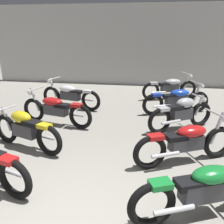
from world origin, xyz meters
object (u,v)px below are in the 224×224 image
Objects in this scene: motorcycle_left_row_3 at (70,95)px; motorcycle_right_row_0 at (205,189)px; motorcycle_left_row_1 at (25,129)px; motorcycle_right_row_1 at (187,142)px; motorcycle_left_row_2 at (56,109)px; motorcycle_right_row_2 at (182,113)px; motorcycle_right_row_4 at (170,87)px; motorcycle_right_row_3 at (177,100)px.

motorcycle_right_row_0 is at bearing -53.09° from motorcycle_left_row_3.
motorcycle_right_row_1 is (3.35, -0.08, -0.01)m from motorcycle_left_row_1.
motorcycle_right_row_0 is (3.30, -3.01, 0.00)m from motorcycle_left_row_2.
motorcycle_right_row_2 is (3.42, -1.34, 0.01)m from motorcycle_left_row_3.
motorcycle_right_row_0 is at bearing -89.31° from motorcycle_right_row_4.
motorcycle_left_row_1 is at bearing 178.64° from motorcycle_right_row_1.
motorcycle_left_row_1 is at bearing -125.54° from motorcycle_right_row_4.
motorcycle_left_row_3 reaches higher than motorcycle_right_row_2.
motorcycle_left_row_2 reaches higher than motorcycle_right_row_2.
motorcycle_left_row_1 is at bearing 155.55° from motorcycle_right_row_0.
motorcycle_right_row_0 is at bearing -42.30° from motorcycle_left_row_2.
motorcycle_left_row_2 is 1.05× the size of motorcycle_right_row_0.
motorcycle_right_row_3 reaches higher than motorcycle_left_row_1.
motorcycle_right_row_1 is 3.04m from motorcycle_right_row_3.
motorcycle_left_row_2 and motorcycle_right_row_1 have the same top height.
motorcycle_right_row_1 is at bearing 92.31° from motorcycle_right_row_0.
motorcycle_left_row_3 is at bearing 158.64° from motorcycle_right_row_2.
motorcycle_left_row_1 is 0.89× the size of motorcycle_left_row_3.
motorcycle_right_row_4 is (-0.02, 4.74, 0.00)m from motorcycle_right_row_1.
motorcycle_right_row_3 is (3.42, -0.02, 0.00)m from motorcycle_left_row_3.
motorcycle_left_row_2 is at bearing 154.66° from motorcycle_right_row_1.
motorcycle_left_row_1 is at bearing -154.43° from motorcycle_right_row_2.
motorcycle_left_row_2 is at bearing 85.98° from motorcycle_left_row_1.
motorcycle_left_row_2 and motorcycle_right_row_3 have the same top height.
motorcycle_right_row_1 is at bearing -1.36° from motorcycle_left_row_1.
motorcycle_right_row_1 reaches higher than motorcycle_left_row_1.
motorcycle_left_row_3 is (0.01, 2.98, -0.01)m from motorcycle_left_row_1.
motorcycle_right_row_4 is at bearing 90.69° from motorcycle_right_row_0.
motorcycle_right_row_0 is at bearing -87.69° from motorcycle_right_row_1.
motorcycle_left_row_2 and motorcycle_right_row_0 have the same top height.
motorcycle_right_row_0 is at bearing -90.39° from motorcycle_right_row_2.
motorcycle_right_row_0 and motorcycle_right_row_3 have the same top height.
motorcycle_left_row_3 is 3.67m from motorcycle_right_row_2.
motorcycle_right_row_2 is (0.02, 3.19, 0.01)m from motorcycle_right_row_0.
motorcycle_left_row_1 is at bearing -139.17° from motorcycle_right_row_3.
motorcycle_left_row_1 is 3.35m from motorcycle_right_row_1.
motorcycle_right_row_0 is at bearing -90.19° from motorcycle_right_row_3.
motorcycle_left_row_3 is 3.42m from motorcycle_right_row_3.
motorcycle_left_row_1 is 4.52m from motorcycle_right_row_3.
motorcycle_right_row_2 is at bearing -89.70° from motorcycle_right_row_3.
motorcycle_right_row_1 is 4.74m from motorcycle_right_row_4.
motorcycle_right_row_3 and motorcycle_right_row_4 have the same top height.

